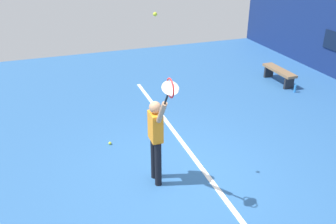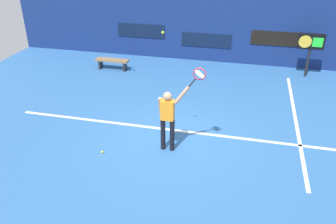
# 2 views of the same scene
# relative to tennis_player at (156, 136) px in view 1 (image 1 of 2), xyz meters

# --- Properties ---
(ground_plane) EXTENTS (18.00, 18.00, 0.00)m
(ground_plane) POSITION_rel_tennis_player_xyz_m (-0.01, 0.50, -1.01)
(ground_plane) COLOR #2D609E
(court_baseline) EXTENTS (10.00, 0.10, 0.01)m
(court_baseline) POSITION_rel_tennis_player_xyz_m (-0.01, 1.00, -1.00)
(court_baseline) COLOR white
(court_baseline) RESTS_ON ground_plane
(tennis_player) EXTENTS (0.81, 0.31, 1.91)m
(tennis_player) POSITION_rel_tennis_player_xyz_m (0.00, 0.00, 0.00)
(tennis_player) COLOR black
(tennis_player) RESTS_ON ground_plane
(tennis_racket) EXTENTS (0.49, 0.27, 0.59)m
(tennis_racket) POSITION_rel_tennis_player_xyz_m (0.76, -0.00, 1.21)
(tennis_racket) COLOR black
(tennis_ball) EXTENTS (0.07, 0.07, 0.07)m
(tennis_ball) POSITION_rel_tennis_player_xyz_m (-0.13, 0.06, 2.16)
(tennis_ball) COLOR #CCE033
(court_bench) EXTENTS (1.40, 0.36, 0.45)m
(court_bench) POSITION_rel_tennis_player_xyz_m (-3.68, 5.34, -0.67)
(court_bench) COLOR olive
(court_bench) RESTS_ON ground_plane
(water_bottle) EXTENTS (0.07, 0.07, 0.24)m
(water_bottle) POSITION_rel_tennis_player_xyz_m (-2.81, 5.34, -0.89)
(water_bottle) COLOR #338CD8
(water_bottle) RESTS_ON ground_plane
(spare_ball) EXTENTS (0.07, 0.07, 0.07)m
(spare_ball) POSITION_rel_tennis_player_xyz_m (-1.65, -0.59, -0.97)
(spare_ball) COLOR #CCE033
(spare_ball) RESTS_ON ground_plane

